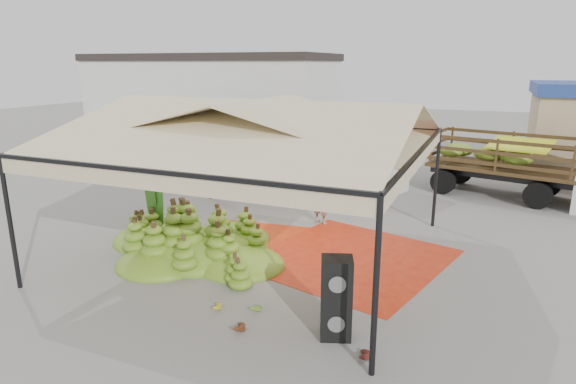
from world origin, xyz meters
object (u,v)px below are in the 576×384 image
at_px(speaker_stack, 336,298).
at_px(truck_right, 538,161).
at_px(truck_left, 320,144).
at_px(banana_heap, 195,232).
at_px(vendor, 321,196).

height_order(speaker_stack, truck_right, truck_right).
bearing_deg(truck_right, truck_left, -163.40).
xyz_separation_m(banana_heap, speaker_stack, (4.58, -2.37, 0.17)).
distance_m(vendor, truck_right, 8.40).
bearing_deg(truck_right, banana_heap, -119.12).
bearing_deg(banana_heap, truck_left, 87.82).
height_order(vendor, truck_left, truck_left).
height_order(speaker_stack, truck_left, truck_left).
bearing_deg(banana_heap, truck_right, 47.16).
distance_m(speaker_stack, vendor, 6.50).
xyz_separation_m(banana_heap, vendor, (2.18, 3.67, 0.29)).
bearing_deg(truck_left, banana_heap, -73.18).
xyz_separation_m(speaker_stack, truck_right, (3.92, 11.54, 0.69)).
xyz_separation_m(speaker_stack, vendor, (-2.40, 6.04, 0.12)).
height_order(truck_left, truck_right, truck_left).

